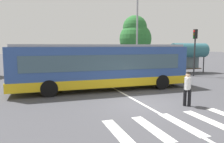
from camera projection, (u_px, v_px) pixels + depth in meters
ground_plane at (141, 104)px, 11.25m from camera, size 160.00×160.00×0.00m
city_transit_bus at (102, 66)px, 14.80m from camera, size 11.89×2.75×3.06m
pedestrian_crossing_street at (188, 87)px, 10.77m from camera, size 0.47×0.46×1.72m
parked_car_champagne at (27, 67)px, 22.81m from camera, size 1.97×4.55×1.35m
parked_car_silver at (56, 66)px, 23.76m from camera, size 1.98×4.56×1.35m
parked_car_black at (81, 66)px, 24.13m from camera, size 2.30×4.67×1.35m
parked_car_charcoal at (103, 65)px, 25.51m from camera, size 1.98×4.55×1.35m
traffic_light_far_corner at (195, 45)px, 21.21m from camera, size 0.33×0.32×4.55m
bus_stop_shelter at (189, 51)px, 23.95m from camera, size 4.16×1.54×3.25m
twin_arm_street_lamp at (137, 15)px, 23.83m from camera, size 5.37×0.32×10.24m
background_tree_right at (135, 36)px, 30.15m from camera, size 4.40×4.40×7.11m
crosswalk_painted_stripes at (195, 122)px, 8.58m from camera, size 6.84×2.62×0.01m
lane_center_line at (127, 96)px, 13.15m from camera, size 0.16×24.00×0.01m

